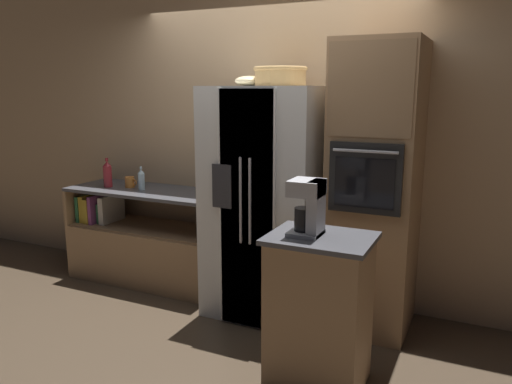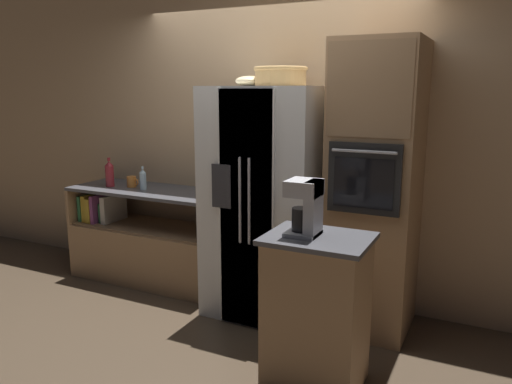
# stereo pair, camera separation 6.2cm
# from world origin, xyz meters

# --- Properties ---
(ground_plane) EXTENTS (20.00, 20.00, 0.00)m
(ground_plane) POSITION_xyz_m (0.00, 0.00, 0.00)
(ground_plane) COLOR #4C3D2D
(wall_back) EXTENTS (12.00, 0.06, 2.80)m
(wall_back) POSITION_xyz_m (0.00, 0.51, 1.40)
(wall_back) COLOR tan
(wall_back) RESTS_ON ground_plane
(counter_left) EXTENTS (1.54, 0.60, 0.89)m
(counter_left) POSITION_xyz_m (-1.17, 0.18, 0.32)
(counter_left) COLOR #A87F56
(counter_left) RESTS_ON ground_plane
(refrigerator) EXTENTS (0.89, 0.84, 1.83)m
(refrigerator) POSITION_xyz_m (0.14, 0.08, 0.92)
(refrigerator) COLOR white
(refrigerator) RESTS_ON ground_plane
(wall_oven) EXTENTS (0.60, 0.72, 2.16)m
(wall_oven) POSITION_xyz_m (0.97, 0.15, 1.08)
(wall_oven) COLOR #A87F56
(wall_oven) RESTS_ON ground_plane
(island_counter) EXTENTS (0.62, 0.50, 0.96)m
(island_counter) POSITION_xyz_m (0.86, -0.78, 0.48)
(island_counter) COLOR #A87F56
(island_counter) RESTS_ON ground_plane
(wicker_basket) EXTENTS (0.42, 0.42, 0.15)m
(wicker_basket) POSITION_xyz_m (0.20, 0.16, 1.91)
(wicker_basket) COLOR tan
(wicker_basket) RESTS_ON refrigerator
(fruit_bowl) EXTENTS (0.23, 0.23, 0.08)m
(fruit_bowl) POSITION_xyz_m (-0.08, 0.18, 1.87)
(fruit_bowl) COLOR beige
(fruit_bowl) RESTS_ON refrigerator
(bottle_tall) EXTENTS (0.08, 0.08, 0.28)m
(bottle_tall) POSITION_xyz_m (-1.56, 0.12, 1.01)
(bottle_tall) COLOR maroon
(bottle_tall) RESTS_ON counter_left
(bottle_short) EXTENTS (0.06, 0.06, 0.22)m
(bottle_short) POSITION_xyz_m (-1.18, 0.14, 0.99)
(bottle_short) COLOR silver
(bottle_short) RESTS_ON counter_left
(mug) EXTENTS (0.13, 0.09, 0.10)m
(mug) POSITION_xyz_m (-1.35, 0.19, 0.94)
(mug) COLOR orange
(mug) RESTS_ON counter_left
(coffee_maker) EXTENTS (0.19, 0.20, 0.33)m
(coffee_maker) POSITION_xyz_m (0.79, -0.79, 1.14)
(coffee_maker) COLOR #B2B2B7
(coffee_maker) RESTS_ON island_counter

